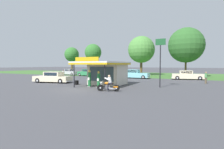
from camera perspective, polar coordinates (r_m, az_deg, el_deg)
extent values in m
plane|color=#424247|center=(18.71, -10.60, -4.70)|extent=(300.00, 300.00, 0.00)
cube|color=#3D6B2D|center=(46.25, 12.28, -0.06)|extent=(120.00, 24.00, 0.01)
cube|color=beige|center=(22.87, -1.32, 0.24)|extent=(4.15, 3.51, 2.76)
cube|color=#384C56|center=(21.35, -3.47, 0.18)|extent=(3.32, 0.05, 1.76)
cube|color=silver|center=(21.59, -3.07, 3.94)|extent=(4.85, 6.85, 0.16)
cube|color=gold|center=(21.59, -3.07, 3.46)|extent=(4.85, 6.85, 0.18)
cube|color=gold|center=(18.72, -8.19, 4.95)|extent=(2.90, 0.08, 0.44)
cylinder|color=black|center=(18.03, -2.30, -0.54)|extent=(0.12, 0.12, 2.76)
cylinder|color=black|center=(20.21, -12.17, -0.21)|extent=(0.12, 0.12, 2.76)
cube|color=slate|center=(20.37, -7.29, -3.89)|extent=(0.44, 0.44, 0.10)
cylinder|color=#1E6B33|center=(20.29, -7.30, -1.56)|extent=(0.34, 0.34, 1.56)
cube|color=white|center=(20.13, -7.59, -1.38)|extent=(0.22, 0.02, 0.28)
sphere|color=#EACC4C|center=(20.24, -7.32, 1.04)|extent=(0.26, 0.26, 0.26)
cube|color=slate|center=(19.73, -4.32, -4.10)|extent=(0.44, 0.44, 0.10)
cylinder|color=#1E6B33|center=(19.65, -4.33, -1.85)|extent=(0.34, 0.34, 1.46)
cube|color=white|center=(19.49, -4.60, -1.68)|extent=(0.22, 0.02, 0.28)
sphere|color=#EACC4C|center=(19.59, -4.34, 0.68)|extent=(0.26, 0.26, 0.26)
cylinder|color=black|center=(17.12, -3.77, -4.30)|extent=(0.64, 0.28, 0.64)
cylinder|color=silver|center=(17.12, -3.77, -4.30)|extent=(0.19, 0.16, 0.16)
cylinder|color=black|center=(16.84, 1.40, -4.42)|extent=(0.64, 0.28, 0.64)
cylinder|color=silver|center=(16.84, 1.40, -4.42)|extent=(0.19, 0.16, 0.16)
ellipsoid|color=orange|center=(16.93, -1.54, -2.81)|extent=(0.61, 0.39, 0.24)
cube|color=#59595E|center=(16.96, -1.37, -4.03)|extent=(0.49, 0.36, 0.36)
cube|color=black|center=(16.87, -0.37, -3.04)|extent=(0.54, 0.39, 0.10)
cylinder|color=silver|center=(17.06, -3.44, -3.38)|extent=(0.37, 0.18, 0.71)
cylinder|color=silver|center=(17.00, -3.05, -2.11)|extent=(0.24, 0.68, 0.04)
sphere|color=silver|center=(17.03, -3.38, -2.65)|extent=(0.16, 0.16, 0.16)
cube|color=orange|center=(16.83, 1.23, -4.01)|extent=(0.47, 0.30, 0.12)
cylinder|color=silver|center=(16.77, -0.11, -4.59)|extent=(0.70, 0.28, 0.18)
cube|color=black|center=(16.88, -0.60, -2.83)|extent=(0.48, 0.44, 0.14)
cylinder|color=black|center=(16.80, -1.37, -4.23)|extent=(0.18, 0.26, 0.56)
cylinder|color=black|center=(17.11, -1.17, -4.10)|extent=(0.18, 0.26, 0.56)
cylinder|color=white|center=(16.85, -0.74, -1.76)|extent=(0.49, 0.43, 0.60)
sphere|color=tan|center=(16.84, -0.94, -0.49)|extent=(0.22, 0.22, 0.22)
cylinder|color=white|center=(16.69, -1.67, -1.53)|extent=(0.54, 0.24, 0.31)
cylinder|color=white|center=(17.09, -1.42, -1.42)|extent=(0.54, 0.24, 0.31)
cube|color=beige|center=(26.59, -18.69, -1.29)|extent=(5.63, 2.82, 0.75)
cube|color=beige|center=(26.41, -18.29, 0.18)|extent=(2.66, 2.06, 0.62)
cube|color=#283847|center=(27.09, -20.36, 0.21)|extent=(0.30, 1.44, 0.50)
cube|color=#283847|center=(25.75, -19.30, 0.09)|extent=(2.01, 0.40, 0.47)
cube|color=#283847|center=(27.09, -17.33, 0.26)|extent=(2.01, 0.40, 0.47)
cube|color=silver|center=(28.24, -23.24, -1.65)|extent=(0.44, 1.77, 0.18)
cube|color=silver|center=(25.18, -13.58, -2.04)|extent=(0.44, 1.77, 0.18)
sphere|color=white|center=(27.76, -24.05, -1.14)|extent=(0.18, 0.18, 0.18)
sphere|color=white|center=(28.69, -22.51, -0.98)|extent=(0.18, 0.18, 0.18)
cylinder|color=black|center=(27.00, -22.94, -1.79)|extent=(0.69, 0.32, 0.66)
cylinder|color=silver|center=(27.00, -22.94, -1.79)|extent=(0.33, 0.27, 0.30)
cylinder|color=black|center=(28.38, -20.73, -1.52)|extent=(0.69, 0.32, 0.66)
cylinder|color=silver|center=(28.38, -20.73, -1.52)|extent=(0.33, 0.27, 0.30)
cylinder|color=black|center=(24.88, -16.36, -2.07)|extent=(0.69, 0.32, 0.66)
cylinder|color=silver|center=(24.88, -16.36, -2.07)|extent=(0.33, 0.27, 0.30)
cylinder|color=black|center=(26.37, -14.33, -1.75)|extent=(0.69, 0.32, 0.66)
cylinder|color=silver|center=(26.37, -14.33, -1.75)|extent=(0.33, 0.27, 0.30)
cube|color=beige|center=(33.00, 23.30, -0.51)|extent=(5.44, 2.83, 0.80)
cube|color=beige|center=(32.92, 22.78, 0.70)|extent=(2.27, 2.02, 0.57)
cube|color=#283847|center=(33.06, 24.46, 0.67)|extent=(0.31, 1.48, 0.46)
cube|color=#283847|center=(33.74, 22.60, 0.75)|extent=(1.67, 0.34, 0.44)
cube|color=#283847|center=(32.10, 22.96, 0.64)|extent=(1.67, 0.34, 0.44)
cube|color=silver|center=(33.46, 27.74, -1.05)|extent=(0.45, 1.81, 0.18)
cube|color=silver|center=(32.77, 18.74, -0.93)|extent=(0.45, 1.81, 0.18)
sphere|color=white|center=(34.04, 27.55, -0.43)|extent=(0.18, 0.18, 0.18)
sphere|color=white|center=(32.85, 27.99, -0.56)|extent=(0.18, 0.18, 0.18)
cylinder|color=black|center=(34.17, 26.02, -0.87)|extent=(0.69, 0.32, 0.66)
cylinder|color=silver|center=(34.17, 26.02, -0.87)|extent=(0.33, 0.27, 0.30)
cylinder|color=black|center=(32.41, 26.58, -1.09)|extent=(0.69, 0.32, 0.66)
cylinder|color=silver|center=(32.41, 26.58, -1.09)|extent=(0.33, 0.27, 0.30)
cylinder|color=black|center=(33.72, 20.12, -0.80)|extent=(0.69, 0.32, 0.66)
cylinder|color=silver|center=(33.72, 20.12, -0.80)|extent=(0.33, 0.27, 0.30)
cylinder|color=black|center=(31.93, 20.37, -1.01)|extent=(0.69, 0.32, 0.66)
cylinder|color=silver|center=(31.93, 20.37, -1.01)|extent=(0.33, 0.27, 0.30)
cube|color=#2D844C|center=(40.56, -8.03, 0.36)|extent=(4.89, 2.75, 0.81)
cube|color=#2D844C|center=(40.40, -7.85, 1.33)|extent=(2.30, 2.01, 0.56)
cube|color=#283847|center=(41.11, -8.81, 1.35)|extent=(0.33, 1.43, 0.45)
cube|color=#283847|center=(39.84, -8.68, 1.30)|extent=(1.68, 0.38, 0.43)
cube|color=#283847|center=(40.96, -7.05, 1.36)|extent=(1.68, 0.38, 0.43)
cube|color=silver|center=(42.28, -10.23, 0.07)|extent=(0.47, 1.75, 0.18)
cube|color=silver|center=(38.93, -5.63, -0.16)|extent=(0.47, 1.75, 0.18)
sphere|color=white|center=(41.88, -10.84, 0.48)|extent=(0.18, 0.18, 0.18)
sphere|color=white|center=(42.67, -9.65, 0.54)|extent=(0.18, 0.18, 0.18)
cylinder|color=black|center=(41.13, -10.41, 0.02)|extent=(0.69, 0.33, 0.66)
cylinder|color=silver|center=(41.13, -10.41, 0.02)|extent=(0.34, 0.28, 0.30)
cylinder|color=black|center=(42.30, -8.66, 0.12)|extent=(0.69, 0.33, 0.66)
cylinder|color=silver|center=(42.30, -8.66, 0.12)|extent=(0.34, 0.28, 0.30)
cylinder|color=black|center=(38.85, -7.34, -0.13)|extent=(0.69, 0.33, 0.66)
cylinder|color=silver|center=(38.85, -7.34, -0.13)|extent=(0.34, 0.28, 0.30)
cylinder|color=black|center=(40.09, -5.57, -0.02)|extent=(0.69, 0.33, 0.66)
cylinder|color=silver|center=(40.09, -5.57, -0.02)|extent=(0.34, 0.28, 0.30)
cube|color=#7AC6D1|center=(37.57, 0.32, 0.14)|extent=(5.56, 2.86, 0.76)
cube|color=#7AC6D1|center=(37.49, 0.64, 1.15)|extent=(2.30, 2.02, 0.57)
cube|color=#283847|center=(37.75, -0.81, 1.17)|extent=(0.32, 1.46, 0.46)
cube|color=#283847|center=(36.69, 0.31, 1.11)|extent=(1.69, 0.35, 0.44)
cube|color=#283847|center=(38.28, 0.95, 1.19)|extent=(1.69, 0.35, 0.44)
cube|color=silver|center=(38.38, -3.55, -0.20)|extent=(0.45, 1.80, 0.18)
cube|color=silver|center=(36.98, 4.33, -0.33)|extent=(0.45, 1.80, 0.18)
sphere|color=white|center=(37.79, -3.87, 0.21)|extent=(0.18, 0.18, 0.18)
sphere|color=white|center=(38.94, -3.27, 0.29)|extent=(0.18, 0.18, 0.18)
cylinder|color=black|center=(37.25, -2.72, -0.25)|extent=(0.69, 0.32, 0.66)
cylinder|color=silver|center=(37.25, -2.72, -0.25)|extent=(0.33, 0.27, 0.30)
cylinder|color=black|center=(38.94, -1.90, -0.10)|extent=(0.69, 0.32, 0.66)
cylinder|color=silver|center=(38.94, -1.90, -0.10)|extent=(0.33, 0.27, 0.30)
cylinder|color=black|center=(36.29, 2.70, -0.34)|extent=(0.69, 0.32, 0.66)
cylinder|color=silver|center=(36.29, 2.70, -0.34)|extent=(0.33, 0.27, 0.30)
cylinder|color=black|center=(38.02, 3.29, -0.18)|extent=(0.69, 0.32, 0.66)
cylinder|color=silver|center=(38.02, 3.29, -0.18)|extent=(0.33, 0.27, 0.30)
cube|color=#7AC6D1|center=(33.51, 7.75, -0.20)|extent=(4.92, 1.85, 0.83)
cube|color=#7AC6D1|center=(33.63, 7.00, 1.06)|extent=(2.05, 1.60, 0.62)
cube|color=#283847|center=(33.31, 8.61, 1.03)|extent=(0.06, 1.40, 0.49)
cube|color=#283847|center=(34.36, 7.44, 1.10)|extent=(1.73, 0.05, 0.47)
cube|color=#283847|center=(32.91, 6.54, 1.02)|extent=(1.73, 0.05, 0.47)
cube|color=silver|center=(32.80, 11.85, -0.83)|extent=(0.14, 1.71, 0.18)
cube|color=silver|center=(34.42, 3.85, -0.58)|extent=(0.14, 1.71, 0.18)
sphere|color=white|center=(33.33, 12.13, -0.19)|extent=(0.18, 0.18, 0.18)
sphere|color=white|center=(32.22, 11.60, -0.29)|extent=(0.18, 0.18, 0.18)
cylinder|color=black|center=(33.82, 10.88, -0.65)|extent=(0.66, 0.21, 0.66)
cylinder|color=silver|center=(33.82, 10.88, -0.65)|extent=(0.30, 0.22, 0.30)
cylinder|color=black|center=(32.22, 10.06, -0.83)|extent=(0.66, 0.21, 0.66)
cylinder|color=silver|center=(32.22, 10.06, -0.83)|extent=(0.30, 0.22, 0.30)
cylinder|color=black|center=(34.88, 5.62, -0.49)|extent=(0.66, 0.21, 0.66)
cylinder|color=silver|center=(34.88, 5.62, -0.49)|extent=(0.30, 0.22, 0.30)
cylinder|color=black|center=(33.33, 4.57, -0.66)|extent=(0.66, 0.21, 0.66)
cylinder|color=silver|center=(33.33, 4.57, -0.66)|extent=(0.30, 0.22, 0.30)
cube|color=#B7B7BC|center=(45.35, -13.29, 0.57)|extent=(5.15, 2.85, 0.76)
cube|color=#B7B7BC|center=(45.66, -13.62, 1.38)|extent=(2.35, 1.99, 0.51)
cube|color=#283847|center=(44.86, -12.85, 1.36)|extent=(0.36, 1.34, 0.41)
cube|color=#283847|center=(46.12, -12.86, 1.41)|extent=(1.70, 0.44, 0.39)
cube|color=#283847|center=(45.21, -14.39, 1.35)|extent=(1.70, 0.44, 0.39)
cube|color=silver|center=(43.42, -11.33, 0.14)|extent=(0.51, 1.65, 0.18)
cube|color=silver|center=(47.35, -15.08, 0.33)|extent=(0.51, 1.65, 0.18)
sphere|color=white|center=(43.75, -10.75, 0.56)|extent=(0.18, 0.18, 0.18)
sphere|color=white|center=(43.04, -11.91, 0.50)|extent=(0.18, 0.18, 0.18)
cylinder|color=black|center=(44.56, -11.16, 0.25)|extent=(0.69, 0.35, 0.66)
cylinder|color=silver|center=(44.56, -11.16, 0.25)|extent=(0.34, 0.28, 0.30)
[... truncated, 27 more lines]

